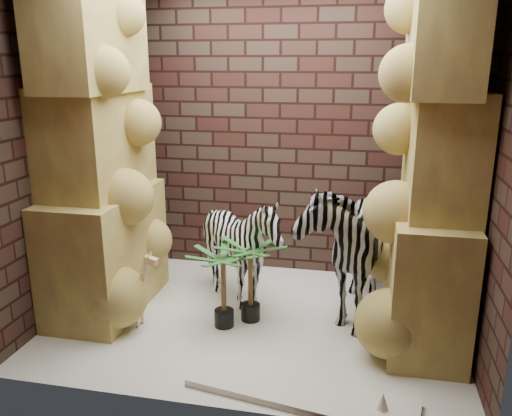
% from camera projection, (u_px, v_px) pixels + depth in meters
% --- Properties ---
extents(floor, '(3.50, 3.50, 0.00)m').
position_uv_depth(floor, '(255.00, 320.00, 4.68)').
color(floor, white).
rests_on(floor, ground).
extents(wall_back, '(3.50, 0.00, 3.50)m').
position_uv_depth(wall_back, '(280.00, 133.00, 5.44)').
color(wall_back, '#351915').
rests_on(wall_back, ground).
extents(wall_front, '(3.50, 0.00, 3.50)m').
position_uv_depth(wall_front, '(211.00, 190.00, 3.09)').
color(wall_front, '#351915').
rests_on(wall_front, ground).
extents(wall_left, '(0.00, 3.00, 3.00)m').
position_uv_depth(wall_left, '(61.00, 147.00, 4.61)').
color(wall_left, '#351915').
rests_on(wall_left, ground).
extents(wall_right, '(0.00, 3.00, 3.00)m').
position_uv_depth(wall_right, '(483.00, 162.00, 3.92)').
color(wall_right, '#351915').
rests_on(wall_right, ground).
extents(rock_pillar_left, '(0.68, 1.30, 3.00)m').
position_uv_depth(rock_pillar_left, '(97.00, 148.00, 4.54)').
color(rock_pillar_left, '#CDBF56').
rests_on(rock_pillar_left, floor).
extents(rock_pillar_right, '(0.58, 1.25, 3.00)m').
position_uv_depth(rock_pillar_right, '(437.00, 161.00, 3.99)').
color(rock_pillar_right, '#CDBF56').
rests_on(rock_pillar_right, floor).
extents(zebra_right, '(0.80, 1.34, 1.53)m').
position_uv_depth(zebra_right, '(346.00, 231.00, 4.69)').
color(zebra_right, white).
rests_on(zebra_right, floor).
extents(zebra_left, '(0.94, 1.15, 1.01)m').
position_uv_depth(zebra_left, '(241.00, 254.00, 4.85)').
color(zebra_left, white).
rests_on(zebra_left, floor).
extents(giraffe_toy, '(0.39, 0.20, 0.72)m').
position_uv_depth(giraffe_toy, '(129.00, 286.00, 4.52)').
color(giraffe_toy, '#FDD39E').
rests_on(giraffe_toy, floor).
extents(palm_front, '(0.36, 0.36, 0.74)m').
position_uv_depth(palm_front, '(250.00, 281.00, 4.58)').
color(palm_front, '#216E30').
rests_on(palm_front, floor).
extents(palm_back, '(0.36, 0.36, 0.70)m').
position_uv_depth(palm_back, '(224.00, 289.00, 4.48)').
color(palm_back, '#216E30').
rests_on(palm_back, floor).
extents(surfboard, '(1.64, 0.66, 0.05)m').
position_uv_depth(surfboard, '(300.00, 393.00, 3.61)').
color(surfboard, white).
rests_on(surfboard, floor).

